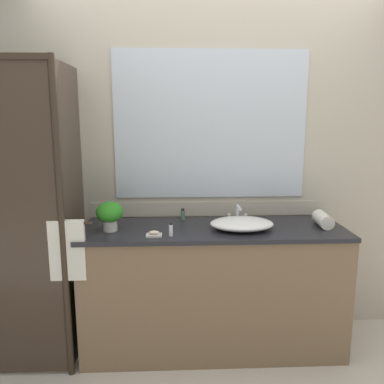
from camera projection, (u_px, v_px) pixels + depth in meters
name	position (u px, v px, depth m)	size (l,w,h in m)	color
ground_plane	(212.00, 346.00, 2.89)	(8.00, 8.00, 0.00)	beige
wall_back_with_mirror	(210.00, 162.00, 2.97)	(4.40, 0.06, 2.60)	#B2A893
vanity_cabinet	(213.00, 288.00, 2.81)	(1.80, 0.58, 0.90)	brown
shower_enclosure	(13.00, 220.00, 2.45)	(1.20, 0.59, 2.00)	#2D2319
sink_basin	(242.00, 224.00, 2.67)	(0.43, 0.32, 0.07)	white
faucet	(238.00, 216.00, 2.84)	(0.17, 0.14, 0.13)	silver
potted_plant	(110.00, 214.00, 2.61)	(0.18, 0.18, 0.20)	beige
soap_dish	(154.00, 234.00, 2.52)	(0.10, 0.07, 0.04)	silver
amenity_bottle_conditioner	(183.00, 215.00, 2.90)	(0.03, 0.03, 0.08)	#4C7056
amenity_bottle_body_wash	(171.00, 230.00, 2.51)	(0.03, 0.03, 0.09)	silver
rolled_towel_near_edge	(323.00, 219.00, 2.74)	(0.09, 0.09, 0.21)	silver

